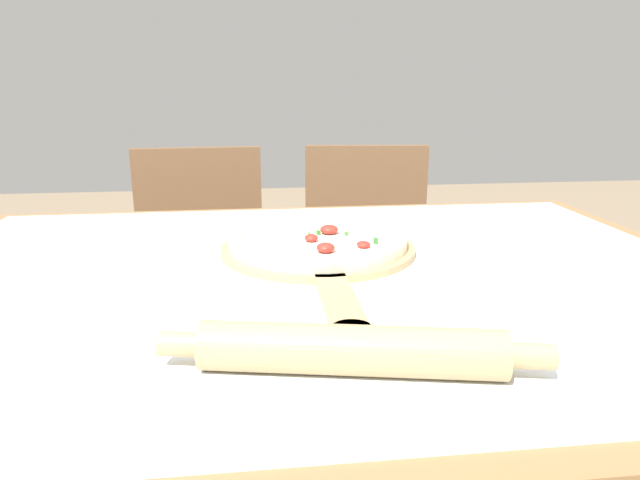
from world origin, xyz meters
TOP-DOWN VIEW (x-y plane):
  - dining_table at (0.00, 0.00)m, footprint 1.33×0.98m
  - towel_cloth at (0.00, 0.00)m, footprint 1.25×0.90m
  - pizza_peel at (0.02, 0.08)m, footprint 0.33×0.53m
  - pizza at (0.02, 0.10)m, footprint 0.30×0.30m
  - rolling_pin at (0.00, -0.32)m, footprint 0.39×0.11m
  - chair_left at (-0.25, 0.82)m, footprint 0.42×0.42m
  - chair_right at (0.25, 0.82)m, footprint 0.44×0.44m

SIDE VIEW (x-z plane):
  - chair_left at x=-0.25m, z-range 0.07..0.94m
  - chair_right at x=0.25m, z-range 0.07..0.94m
  - dining_table at x=0.00m, z-range 0.28..1.06m
  - towel_cloth at x=0.00m, z-range 0.78..0.78m
  - pizza_peel at x=0.02m, z-range 0.78..0.79m
  - pizza at x=0.02m, z-range 0.79..0.82m
  - rolling_pin at x=0.00m, z-range 0.78..0.83m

